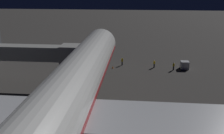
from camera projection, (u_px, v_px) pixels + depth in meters
ground_plane at (82, 116)px, 35.36m from camera, size 320.00×320.00×0.00m
airliner_at_gate at (58, 112)px, 24.06m from camera, size 55.71×65.94×19.48m
jet_bridge at (20, 53)px, 44.76m from camera, size 24.93×3.40×7.50m
baggage_container_near_belt at (185, 65)px, 55.16m from camera, size 1.71×1.61×1.63m
ground_crew_near_nose_gear at (154, 63)px, 55.84m from camera, size 0.40×0.40×1.72m
ground_crew_under_port_wing at (174, 66)px, 54.13m from camera, size 0.40×0.40×1.74m
ground_crew_by_tug at (122, 61)px, 57.43m from camera, size 0.40×0.40×1.82m
traffic_cone_nose_port at (113, 67)px, 55.51m from camera, size 0.36×0.36×0.55m
traffic_cone_nose_starboard at (93, 66)px, 55.92m from camera, size 0.36×0.36×0.55m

